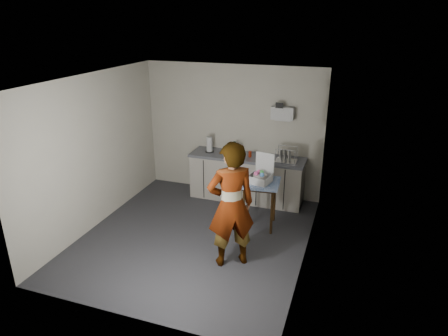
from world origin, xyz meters
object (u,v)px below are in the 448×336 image
(soda_can, at_px, (250,154))
(bakery_box, at_px, (261,176))
(soap_bottle, at_px, (236,150))
(standing_man, at_px, (231,205))
(paper_towel, at_px, (209,145))
(side_table, at_px, (260,188))
(dark_bottle, at_px, (234,148))
(kitchen_counter, at_px, (247,179))
(dish_rack, at_px, (286,158))

(soda_can, bearing_deg, bakery_box, -64.61)
(soap_bottle, distance_m, bakery_box, 1.11)
(standing_man, height_order, paper_towel, standing_man)
(side_table, xyz_separation_m, soda_can, (-0.45, 0.94, 0.24))
(paper_towel, xyz_separation_m, bakery_box, (1.28, -0.96, -0.12))
(soda_can, bearing_deg, paper_towel, 178.18)
(dark_bottle, bearing_deg, soda_can, -14.09)
(standing_man, bearing_deg, dark_bottle, -106.85)
(standing_man, bearing_deg, soap_bottle, -107.78)
(soap_bottle, bearing_deg, bakery_box, -50.44)
(standing_man, distance_m, soda_can, 2.19)
(kitchen_counter, bearing_deg, bakery_box, -62.33)
(soda_can, bearing_deg, side_table, -64.76)
(kitchen_counter, bearing_deg, side_table, -62.49)
(side_table, xyz_separation_m, soap_bottle, (-0.71, 0.86, 0.32))
(kitchen_counter, distance_m, soda_can, 0.54)
(soda_can, relative_size, paper_towel, 0.37)
(bakery_box, bearing_deg, dark_bottle, 139.43)
(side_table, relative_size, soda_can, 7.31)
(side_table, relative_size, paper_towel, 2.68)
(soap_bottle, height_order, soda_can, soap_bottle)
(kitchen_counter, distance_m, side_table, 1.14)
(soda_can, height_order, dark_bottle, dark_bottle)
(standing_man, height_order, soda_can, standing_man)
(dish_rack, relative_size, bakery_box, 0.82)
(soap_bottle, bearing_deg, paper_towel, 169.43)
(side_table, height_order, dish_rack, dish_rack)
(kitchen_counter, distance_m, bakery_box, 1.20)
(side_table, relative_size, dish_rack, 2.12)
(soap_bottle, relative_size, soda_can, 2.39)
(dark_bottle, distance_m, bakery_box, 1.30)
(soda_can, height_order, dish_rack, dish_rack)
(side_table, xyz_separation_m, standing_man, (-0.12, -1.22, 0.22))
(side_table, height_order, standing_man, standing_man)
(soap_bottle, height_order, bakery_box, bakery_box)
(kitchen_counter, bearing_deg, standing_man, -80.03)
(kitchen_counter, height_order, bakery_box, bakery_box)
(soda_can, height_order, paper_towel, paper_towel)
(kitchen_counter, relative_size, soda_can, 19.77)
(kitchen_counter, height_order, paper_towel, paper_towel)
(paper_towel, bearing_deg, bakery_box, -36.86)
(kitchen_counter, height_order, soda_can, soda_can)
(kitchen_counter, bearing_deg, dark_bottle, 168.27)
(paper_towel, height_order, bakery_box, bakery_box)
(dish_rack, bearing_deg, kitchen_counter, 175.57)
(soap_bottle, height_order, dark_bottle, soap_bottle)
(bakery_box, bearing_deg, standing_man, -83.95)
(side_table, bearing_deg, kitchen_counter, 111.13)
(soap_bottle, relative_size, dish_rack, 0.69)
(standing_man, bearing_deg, paper_towel, -95.50)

